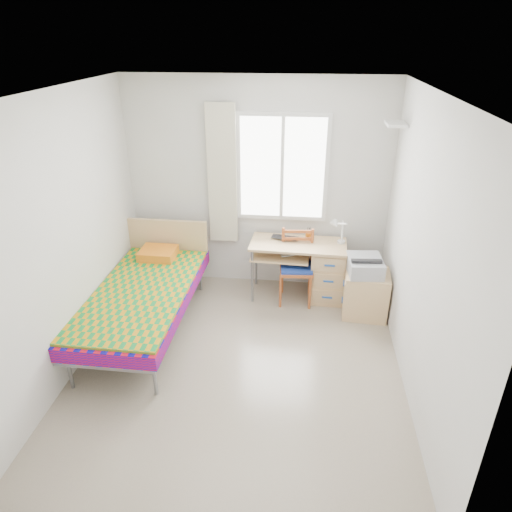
{
  "coord_description": "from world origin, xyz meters",
  "views": [
    {
      "loc": [
        0.56,
        -3.6,
        3.03
      ],
      "look_at": [
        0.11,
        0.55,
        0.95
      ],
      "focal_mm": 32.0,
      "sensor_mm": 36.0,
      "label": 1
    }
  ],
  "objects": [
    {
      "name": "curtain",
      "position": [
        -0.42,
        1.68,
        1.45
      ],
      "size": [
        0.35,
        0.05,
        1.7
      ],
      "primitive_type": "cube",
      "color": "beige",
      "rests_on": "wall_back"
    },
    {
      "name": "window",
      "position": [
        0.3,
        1.73,
        1.55
      ],
      "size": [
        1.1,
        0.04,
        1.3
      ],
      "color": "white",
      "rests_on": "wall_back"
    },
    {
      "name": "printer",
      "position": [
        1.3,
        1.08,
        0.64
      ],
      "size": [
        0.41,
        0.46,
        0.19
      ],
      "rotation": [
        0.0,
        0.0,
        0.08
      ],
      "color": "#B0B2B9",
      "rests_on": "cabinet"
    },
    {
      "name": "pen_cup",
      "position": [
        0.65,
        1.55,
        0.77
      ],
      "size": [
        0.08,
        0.08,
        0.09
      ],
      "primitive_type": "cylinder",
      "rotation": [
        0.0,
        0.0,
        0.09
      ],
      "color": "orange",
      "rests_on": "desk"
    },
    {
      "name": "book",
      "position": [
        0.31,
        1.4,
        0.59
      ],
      "size": [
        0.23,
        0.27,
        0.02
      ],
      "primitive_type": "imported",
      "rotation": [
        0.0,
        0.0,
        0.36
      ],
      "color": "gray",
      "rests_on": "desk"
    },
    {
      "name": "floor",
      "position": [
        0.0,
        0.0,
        0.0
      ],
      "size": [
        3.5,
        3.5,
        0.0
      ],
      "primitive_type": "plane",
      "color": "#BCAD93",
      "rests_on": "ground"
    },
    {
      "name": "task_lamp",
      "position": [
        0.99,
        1.37,
        0.95
      ],
      "size": [
        0.21,
        0.31,
        0.37
      ],
      "rotation": [
        0.0,
        0.0,
        -0.37
      ],
      "color": "white",
      "rests_on": "desk"
    },
    {
      "name": "floating_shelf",
      "position": [
        1.49,
        1.4,
        2.15
      ],
      "size": [
        0.2,
        0.32,
        0.03
      ],
      "primitive_type": "cube",
      "color": "white",
      "rests_on": "wall_right"
    },
    {
      "name": "cabinet",
      "position": [
        1.34,
        1.07,
        0.27
      ],
      "size": [
        0.54,
        0.49,
        0.54
      ],
      "rotation": [
        0.0,
        0.0,
        -0.08
      ],
      "color": "tan",
      "rests_on": "floor"
    },
    {
      "name": "wall_back",
      "position": [
        0.0,
        1.75,
        1.3
      ],
      "size": [
        3.2,
        0.0,
        3.2
      ],
      "primitive_type": "plane",
      "rotation": [
        1.57,
        0.0,
        0.0
      ],
      "color": "silver",
      "rests_on": "ground"
    },
    {
      "name": "bed",
      "position": [
        -1.11,
        0.53,
        0.45
      ],
      "size": [
        1.02,
        2.15,
        0.92
      ],
      "rotation": [
        0.0,
        0.0,
        -0.02
      ],
      "color": "gray",
      "rests_on": "floor"
    },
    {
      "name": "wall_left",
      "position": [
        -1.6,
        0.0,
        1.3
      ],
      "size": [
        0.0,
        3.5,
        3.5
      ],
      "primitive_type": "plane",
      "rotation": [
        1.57,
        0.0,
        1.57
      ],
      "color": "silver",
      "rests_on": "ground"
    },
    {
      "name": "wall_right",
      "position": [
        1.6,
        0.0,
        1.3
      ],
      "size": [
        0.0,
        3.5,
        3.5
      ],
      "primitive_type": "plane",
      "rotation": [
        1.57,
        0.0,
        -1.57
      ],
      "color": "silver",
      "rests_on": "ground"
    },
    {
      "name": "chair",
      "position": [
        0.53,
        1.33,
        0.51
      ],
      "size": [
        0.42,
        0.42,
        0.91
      ],
      "rotation": [
        0.0,
        0.0,
        0.08
      ],
      "color": "brown",
      "rests_on": "floor"
    },
    {
      "name": "ceiling",
      "position": [
        0.0,
        0.0,
        2.6
      ],
      "size": [
        3.5,
        3.5,
        0.0
      ],
      "primitive_type": "plane",
      "rotation": [
        3.14,
        0.0,
        0.0
      ],
      "color": "white",
      "rests_on": "wall_back"
    },
    {
      "name": "laptop",
      "position": [
        0.35,
        1.48,
        0.73
      ],
      "size": [
        0.36,
        0.27,
        0.03
      ],
      "primitive_type": "imported",
      "rotation": [
        0.0,
        0.0,
        -0.21
      ],
      "color": "black",
      "rests_on": "desk"
    },
    {
      "name": "desk",
      "position": [
        0.84,
        1.42,
        0.39
      ],
      "size": [
        1.18,
        0.58,
        0.72
      ],
      "rotation": [
        0.0,
        0.0,
        -0.04
      ],
      "color": "tan",
      "rests_on": "floor"
    }
  ]
}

